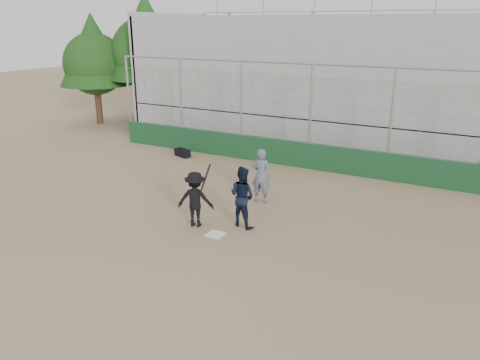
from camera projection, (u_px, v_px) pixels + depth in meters
The scene contains 10 objects.
ground at pixel (215, 235), 12.64m from camera, with size 90.00×90.00×0.00m, color brown.
home_plate at pixel (215, 234), 12.64m from camera, with size 0.44×0.44×0.02m, color white.
backstop at pixel (309, 144), 18.16m from camera, with size 18.10×0.25×4.04m.
bleachers at pixel (349, 80), 21.66m from camera, with size 20.25×6.70×6.98m.
tree_left at pixel (147, 43), 25.39m from camera, with size 4.48×4.48×7.00m.
tree_right at pixel (94, 55), 25.47m from camera, with size 3.84×3.84×6.00m.
batter_at_plate at pixel (195, 199), 12.99m from camera, with size 1.16×0.89×1.75m.
catcher_crouched at pixel (242, 206), 13.01m from camera, with size 1.00×0.86×1.18m.
umpire at pixel (261, 178), 14.72m from camera, with size 0.64×0.42×1.58m, color #545E6B.
equipment_bag at pixel (183, 153), 20.00m from camera, with size 0.82×0.54×0.36m.
Camera 1 is at (6.10, -9.79, 5.44)m, focal length 35.00 mm.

